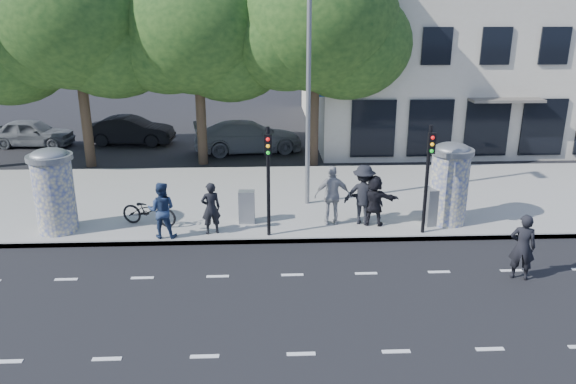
{
  "coord_description": "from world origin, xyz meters",
  "views": [
    {
      "loc": [
        -0.71,
        -12.17,
        6.92
      ],
      "look_at": [
        -0.03,
        3.5,
        1.66
      ],
      "focal_mm": 35.0,
      "sensor_mm": 36.0,
      "label": 1
    }
  ],
  "objects_px": {
    "traffic_pole_far": "(428,169)",
    "ped_d": "(363,195)",
    "ped_f": "(374,200)",
    "bicycle": "(149,211)",
    "car_mid": "(131,130)",
    "ad_column_left": "(54,189)",
    "cabinet_right": "(434,207)",
    "car_left": "(32,133)",
    "ad_column_right": "(449,181)",
    "ped_b": "(211,208)",
    "man_road": "(522,247)",
    "ped_e": "(332,195)",
    "traffic_pole_near": "(268,171)",
    "cabinet_left": "(247,207)",
    "car_right": "(248,137)",
    "street_lamp": "(309,72)",
    "ped_c": "(162,210)"
  },
  "relations": [
    {
      "from": "ad_column_left",
      "to": "ped_b",
      "type": "bearing_deg",
      "value": -5.19
    },
    {
      "from": "ad_column_right",
      "to": "ped_b",
      "type": "height_order",
      "value": "ad_column_right"
    },
    {
      "from": "ad_column_right",
      "to": "ped_e",
      "type": "distance_m",
      "value": 3.78
    },
    {
      "from": "cabinet_left",
      "to": "car_right",
      "type": "distance_m",
      "value": 9.85
    },
    {
      "from": "ad_column_left",
      "to": "ped_f",
      "type": "bearing_deg",
      "value": 0.2
    },
    {
      "from": "traffic_pole_far",
      "to": "car_left",
      "type": "height_order",
      "value": "traffic_pole_far"
    },
    {
      "from": "ped_c",
      "to": "car_left",
      "type": "relative_size",
      "value": 0.42
    },
    {
      "from": "ad_column_left",
      "to": "bicycle",
      "type": "bearing_deg",
      "value": 7.0
    },
    {
      "from": "ad_column_right",
      "to": "traffic_pole_far",
      "type": "height_order",
      "value": "traffic_pole_far"
    },
    {
      "from": "cabinet_right",
      "to": "car_right",
      "type": "relative_size",
      "value": 0.23
    },
    {
      "from": "traffic_pole_far",
      "to": "car_left",
      "type": "xyz_separation_m",
      "value": [
        -16.73,
        12.6,
        -1.53
      ]
    },
    {
      "from": "ped_f",
      "to": "car_mid",
      "type": "bearing_deg",
      "value": -37.79
    },
    {
      "from": "ped_b",
      "to": "cabinet_right",
      "type": "relative_size",
      "value": 1.36
    },
    {
      "from": "ad_column_right",
      "to": "ped_f",
      "type": "xyz_separation_m",
      "value": [
        -2.43,
        -0.16,
        -0.55
      ]
    },
    {
      "from": "ad_column_right",
      "to": "ped_e",
      "type": "relative_size",
      "value": 1.36
    },
    {
      "from": "traffic_pole_near",
      "to": "ped_b",
      "type": "relative_size",
      "value": 2.06
    },
    {
      "from": "street_lamp",
      "to": "ped_f",
      "type": "bearing_deg",
      "value": -46.74
    },
    {
      "from": "man_road",
      "to": "traffic_pole_far",
      "type": "bearing_deg",
      "value": -37.31
    },
    {
      "from": "car_left",
      "to": "car_right",
      "type": "xyz_separation_m",
      "value": [
        11.05,
        -1.61,
        0.06
      ]
    },
    {
      "from": "bicycle",
      "to": "car_right",
      "type": "relative_size",
      "value": 0.36
    },
    {
      "from": "ped_b",
      "to": "car_mid",
      "type": "distance_m",
      "value": 13.63
    },
    {
      "from": "traffic_pole_near",
      "to": "car_right",
      "type": "height_order",
      "value": "traffic_pole_near"
    },
    {
      "from": "street_lamp",
      "to": "cabinet_left",
      "type": "bearing_deg",
      "value": -141.09
    },
    {
      "from": "traffic_pole_far",
      "to": "cabinet_left",
      "type": "bearing_deg",
      "value": 168.27
    },
    {
      "from": "car_mid",
      "to": "car_right",
      "type": "distance_m",
      "value": 6.4
    },
    {
      "from": "ped_f",
      "to": "ad_column_left",
      "type": "bearing_deg",
      "value": 11.82
    },
    {
      "from": "cabinet_left",
      "to": "car_mid",
      "type": "height_order",
      "value": "car_mid"
    },
    {
      "from": "ad_column_right",
      "to": "traffic_pole_near",
      "type": "height_order",
      "value": "traffic_pole_near"
    },
    {
      "from": "traffic_pole_near",
      "to": "cabinet_left",
      "type": "bearing_deg",
      "value": 121.63
    },
    {
      "from": "cabinet_right",
      "to": "car_left",
      "type": "relative_size",
      "value": 0.3
    },
    {
      "from": "ped_f",
      "to": "car_right",
      "type": "relative_size",
      "value": 0.32
    },
    {
      "from": "ped_f",
      "to": "man_road",
      "type": "distance_m",
      "value": 4.81
    },
    {
      "from": "ped_f",
      "to": "bicycle",
      "type": "height_order",
      "value": "ped_f"
    },
    {
      "from": "car_mid",
      "to": "street_lamp",
      "type": "bearing_deg",
      "value": -135.72
    },
    {
      "from": "traffic_pole_far",
      "to": "ped_d",
      "type": "height_order",
      "value": "traffic_pole_far"
    },
    {
      "from": "traffic_pole_near",
      "to": "ped_e",
      "type": "bearing_deg",
      "value": 23.33
    },
    {
      "from": "ped_d",
      "to": "cabinet_right",
      "type": "bearing_deg",
      "value": -165.71
    },
    {
      "from": "cabinet_right",
      "to": "ad_column_left",
      "type": "bearing_deg",
      "value": 170.71
    },
    {
      "from": "traffic_pole_far",
      "to": "cabinet_left",
      "type": "distance_m",
      "value": 5.83
    },
    {
      "from": "cabinet_left",
      "to": "cabinet_right",
      "type": "xyz_separation_m",
      "value": [
        6.01,
        -0.46,
        0.07
      ]
    },
    {
      "from": "cabinet_left",
      "to": "car_left",
      "type": "relative_size",
      "value": 0.26
    },
    {
      "from": "traffic_pole_near",
      "to": "ad_column_right",
      "type": "bearing_deg",
      "value": 8.89
    },
    {
      "from": "ped_b",
      "to": "ped_f",
      "type": "height_order",
      "value": "ped_f"
    },
    {
      "from": "ped_e",
      "to": "cabinet_right",
      "type": "height_order",
      "value": "ped_e"
    },
    {
      "from": "ad_column_right",
      "to": "ped_b",
      "type": "relative_size",
      "value": 1.61
    },
    {
      "from": "ad_column_right",
      "to": "traffic_pole_near",
      "type": "bearing_deg",
      "value": -171.11
    },
    {
      "from": "ped_c",
      "to": "car_left",
      "type": "height_order",
      "value": "ped_c"
    },
    {
      "from": "ad_column_left",
      "to": "bicycle",
      "type": "distance_m",
      "value": 2.93
    },
    {
      "from": "ped_e",
      "to": "ped_f",
      "type": "xyz_separation_m",
      "value": [
        1.33,
        -0.14,
        -0.14
      ]
    },
    {
      "from": "traffic_pole_near",
      "to": "car_mid",
      "type": "height_order",
      "value": "traffic_pole_near"
    }
  ]
}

